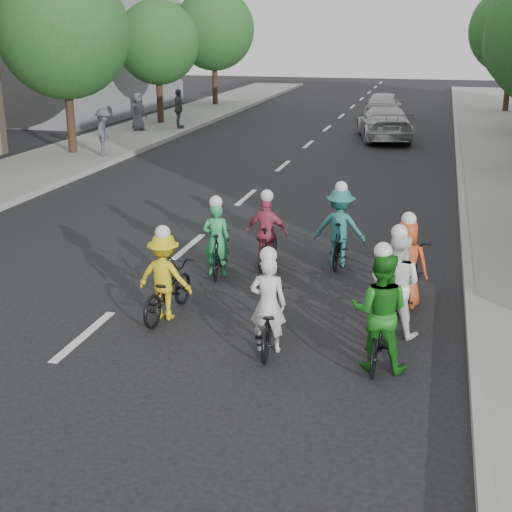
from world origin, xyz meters
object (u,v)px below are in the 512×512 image
at_px(spectator_0, 104,132).
at_px(cyclist_6, 395,295).
at_px(cyclist_1, 379,320).
at_px(cyclist_7, 340,233).
at_px(cyclist_0, 269,316).
at_px(spectator_2, 138,112).
at_px(cyclist_3, 267,239).
at_px(cyclist_2, 166,284).
at_px(cyclist_4, 405,272).
at_px(spectator_1, 179,109).
at_px(follow_car_trail, 384,105).
at_px(cyclist_5, 218,248).
at_px(follow_car_lead, 384,123).

bearing_deg(spectator_0, cyclist_6, -152.59).
height_order(cyclist_1, cyclist_7, cyclist_1).
distance_m(cyclist_0, spectator_2, 23.60).
bearing_deg(cyclist_3, cyclist_2, 71.14).
bearing_deg(cyclist_1, cyclist_7, -72.51).
bearing_deg(cyclist_3, cyclist_6, 136.77).
bearing_deg(cyclist_7, cyclist_2, 55.78).
relative_size(cyclist_0, cyclist_4, 0.84).
bearing_deg(spectator_1, cyclist_3, -169.93).
bearing_deg(cyclist_2, cyclist_6, -170.53).
xyz_separation_m(cyclist_0, cyclist_1, (1.68, -0.21, 0.20)).
bearing_deg(cyclist_7, cyclist_3, 21.53).
relative_size(cyclist_2, cyclist_4, 0.88).
bearing_deg(follow_car_trail, cyclist_6, 95.14).
relative_size(cyclist_5, spectator_0, 0.95).
relative_size(follow_car_trail, spectator_0, 2.51).
xyz_separation_m(cyclist_2, cyclist_3, (1.06, 2.96, 0.01)).
relative_size(cyclist_3, cyclist_5, 1.01).
xyz_separation_m(cyclist_7, follow_car_trail, (-1.15, 24.72, 0.04)).
xyz_separation_m(follow_car_trail, spectator_0, (-8.99, -14.69, 0.28)).
distance_m(cyclist_3, spectator_0, 13.70).
bearing_deg(cyclist_0, cyclist_4, -134.55).
relative_size(cyclist_6, spectator_1, 1.01).
distance_m(follow_car_trail, spectator_2, 13.28).
xyz_separation_m(cyclist_6, follow_car_trail, (-2.50, 27.91, 0.09)).
height_order(cyclist_3, cyclist_6, cyclist_6).
height_order(cyclist_0, cyclist_4, cyclist_4).
bearing_deg(cyclist_4, cyclist_2, 30.69).
distance_m(cyclist_5, cyclist_7, 2.57).
xyz_separation_m(cyclist_6, cyclist_7, (-1.35, 3.19, 0.04)).
relative_size(spectator_1, spectator_2, 1.07).
xyz_separation_m(cyclist_2, follow_car_trail, (1.31, 28.21, 0.14)).
bearing_deg(follow_car_lead, cyclist_0, 78.20).
distance_m(cyclist_6, spectator_2, 23.59).
distance_m(cyclist_5, follow_car_lead, 18.69).
relative_size(cyclist_5, follow_car_lead, 0.33).
xyz_separation_m(cyclist_5, follow_car_trail, (1.11, 25.93, 0.17)).
bearing_deg(spectator_1, cyclist_7, -165.71).
relative_size(cyclist_4, spectator_2, 1.18).
height_order(cyclist_1, spectator_0, cyclist_1).
bearing_deg(cyclist_7, follow_car_lead, -87.26).
bearing_deg(spectator_1, cyclist_2, -175.60).
bearing_deg(spectator_0, cyclist_0, -159.56).
height_order(cyclist_3, follow_car_lead, cyclist_3).
bearing_deg(cyclist_0, cyclist_7, -102.17).
relative_size(cyclist_4, follow_car_trail, 0.47).
height_order(cyclist_0, follow_car_trail, cyclist_0).
height_order(cyclist_5, spectator_2, spectator_2).
bearing_deg(cyclist_6, cyclist_4, -82.32).
xyz_separation_m(cyclist_1, cyclist_5, (-3.46, 3.28, -0.17)).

